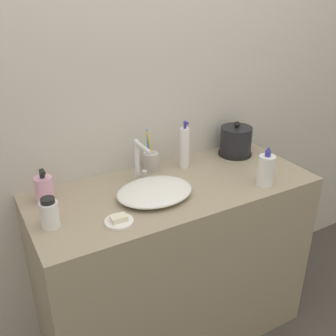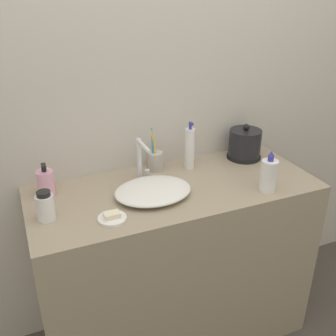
{
  "view_description": "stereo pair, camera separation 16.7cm",
  "coord_description": "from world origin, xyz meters",
  "views": [
    {
      "loc": [
        -0.77,
        -1.05,
        1.69
      ],
      "look_at": [
        -0.04,
        0.27,
        0.96
      ],
      "focal_mm": 42.0,
      "sensor_mm": 36.0,
      "label": 1
    },
    {
      "loc": [
        -0.62,
        -1.12,
        1.69
      ],
      "look_at": [
        -0.04,
        0.27,
        0.96
      ],
      "focal_mm": 42.0,
      "sensor_mm": 36.0,
      "label": 2
    }
  ],
  "objects": [
    {
      "name": "lotion_bottle",
      "position": [
        0.14,
        0.42,
        0.97
      ],
      "size": [
        0.05,
        0.05,
        0.23
      ],
      "color": "white",
      "rests_on": "vanity_counter"
    },
    {
      "name": "vanity_counter",
      "position": [
        0.0,
        0.27,
        0.43
      ],
      "size": [
        1.27,
        0.53,
        0.86
      ],
      "color": "gray",
      "rests_on": "ground_plane"
    },
    {
      "name": "electric_kettle",
      "position": [
        0.45,
        0.42,
        0.93
      ],
      "size": [
        0.17,
        0.17,
        0.18
      ],
      "color": "black",
      "rests_on": "vanity_counter"
    },
    {
      "name": "wall_back",
      "position": [
        0.0,
        0.55,
        1.3
      ],
      "size": [
        6.0,
        0.04,
        2.6
      ],
      "color": "beige",
      "rests_on": "ground_plane"
    },
    {
      "name": "mouthwash_bottle",
      "position": [
        0.36,
        0.09,
        0.94
      ],
      "size": [
        0.07,
        0.07,
        0.18
      ],
      "color": "white",
      "rests_on": "vanity_counter"
    },
    {
      "name": "faucet",
      "position": [
        -0.11,
        0.38,
        0.98
      ],
      "size": [
        0.06,
        0.15,
        0.2
      ],
      "color": "silver",
      "rests_on": "vanity_counter"
    },
    {
      "name": "sink_basin",
      "position": [
        -0.12,
        0.23,
        0.89
      ],
      "size": [
        0.33,
        0.26,
        0.05
      ],
      "color": "white",
      "rests_on": "vanity_counter"
    },
    {
      "name": "soap_dish",
      "position": [
        -0.33,
        0.12,
        0.87
      ],
      "size": [
        0.11,
        0.11,
        0.03
      ],
      "color": "white",
      "rests_on": "vanity_counter"
    },
    {
      "name": "hand_cream_bottle",
      "position": [
        -0.53,
        0.41,
        0.92
      ],
      "size": [
        0.07,
        0.07,
        0.15
      ],
      "color": "#EAA8C6",
      "rests_on": "vanity_counter"
    },
    {
      "name": "shampoo_bottle",
      "position": [
        -0.55,
        0.22,
        0.92
      ],
      "size": [
        0.07,
        0.07,
        0.12
      ],
      "color": "white",
      "rests_on": "vanity_counter"
    },
    {
      "name": "toothbrush_cup",
      "position": [
        -0.02,
        0.46,
        0.91
      ],
      "size": [
        0.07,
        0.07,
        0.21
      ],
      "color": "#B7B2A8",
      "rests_on": "vanity_counter"
    }
  ]
}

